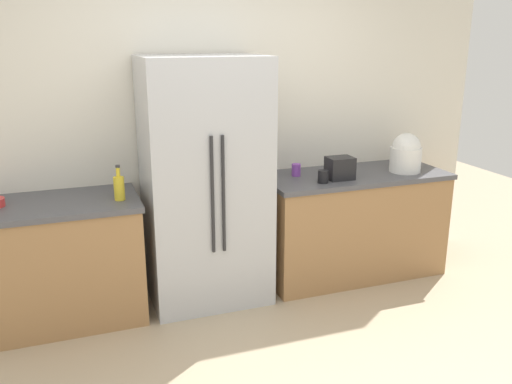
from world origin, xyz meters
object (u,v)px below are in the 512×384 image
at_px(refrigerator, 206,183).
at_px(toaster, 340,168).
at_px(rice_cooker, 406,154).
at_px(cup_b, 323,177).
at_px(bottle_a, 119,187).
at_px(cup_c, 296,170).
at_px(cup_a, 403,161).

height_order(refrigerator, toaster, refrigerator).
height_order(rice_cooker, cup_b, rice_cooker).
bearing_deg(rice_cooker, bottle_a, -179.79).
height_order(cup_b, cup_c, same).
distance_m(toaster, bottle_a, 1.74).
relative_size(toaster, cup_c, 2.09).
height_order(cup_a, cup_c, cup_c).
bearing_deg(refrigerator, bottle_a, -172.07).
relative_size(rice_cooker, bottle_a, 1.31).
relative_size(rice_cooker, cup_c, 3.30).
distance_m(refrigerator, cup_c, 0.80).
relative_size(cup_b, cup_c, 1.00).
distance_m(refrigerator, cup_a, 1.86).
height_order(refrigerator, cup_a, refrigerator).
height_order(rice_cooker, cup_c, rice_cooker).
bearing_deg(cup_b, rice_cooker, 6.09).
height_order(toaster, cup_a, toaster).
xyz_separation_m(cup_a, cup_b, (-0.95, -0.30, 0.01)).
xyz_separation_m(toaster, rice_cooker, (0.64, 0.03, 0.07)).
xyz_separation_m(rice_cooker, cup_c, (-0.93, 0.18, -0.11)).
height_order(refrigerator, cup_c, refrigerator).
bearing_deg(cup_b, cup_c, 112.25).
distance_m(refrigerator, bottle_a, 0.66).
xyz_separation_m(refrigerator, rice_cooker, (1.73, -0.08, 0.12)).
xyz_separation_m(rice_cooker, cup_a, (0.13, 0.21, -0.12)).
distance_m(rice_cooker, cup_b, 0.83).
relative_size(refrigerator, rice_cooker, 5.71).
bearing_deg(refrigerator, rice_cooker, -2.70).
distance_m(bottle_a, cup_a, 2.51).
distance_m(refrigerator, cup_b, 0.92).
relative_size(cup_a, cup_c, 0.82).
relative_size(toaster, rice_cooker, 0.63).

